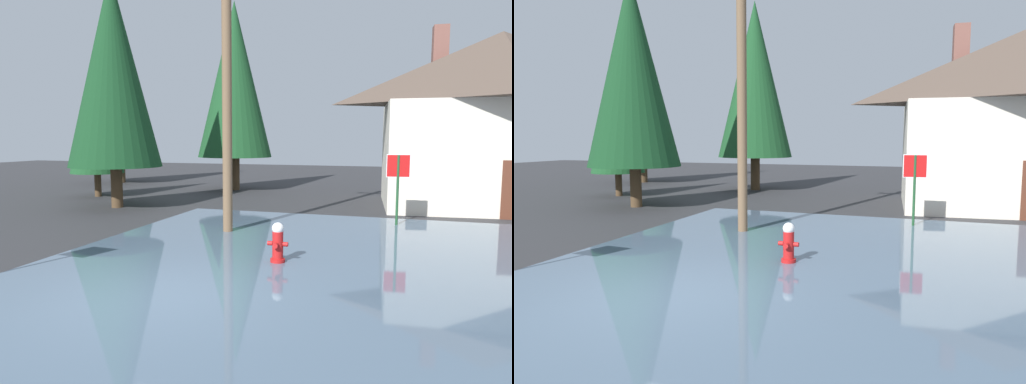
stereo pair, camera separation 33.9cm
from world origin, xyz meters
TOP-DOWN VIEW (x-y plane):
  - ground_plane at (0.00, 0.00)m, footprint 80.00×80.00m
  - flood_puddle at (1.98, 2.57)m, footprint 11.36×13.77m
  - lane_stop_bar at (-0.33, -2.21)m, footprint 4.27×0.51m
  - fire_hydrant at (1.38, 2.80)m, footprint 0.46×0.39m
  - utility_pole at (-0.93, 5.67)m, footprint 1.60×0.28m
  - stop_sign_far at (3.72, 8.27)m, footprint 0.71×0.08m
  - house at (7.24, 13.46)m, footprint 9.60×6.86m
  - pine_tree_tall_left at (-4.77, 16.38)m, footprint 3.89×3.89m
  - pine_tree_mid_left at (-12.94, 18.01)m, footprint 4.09×4.09m
  - pine_tree_short_left at (-6.94, 8.92)m, footprint 3.61×3.61m
  - pine_tree_far_center at (-9.89, 11.67)m, footprint 2.47×2.47m

SIDE VIEW (x-z plane):
  - ground_plane at x=0.00m, z-range -0.10..0.00m
  - lane_stop_bar at x=-0.33m, z-range 0.00..0.01m
  - flood_puddle at x=1.98m, z-range 0.00..0.03m
  - fire_hydrant at x=1.38m, z-range -0.01..0.90m
  - stop_sign_far at x=3.72m, z-range 0.47..2.71m
  - house at x=7.24m, z-range -0.13..7.16m
  - pine_tree_far_center at x=-9.89m, z-range 0.55..6.72m
  - utility_pole at x=-0.93m, z-range 0.18..9.80m
  - pine_tree_short_left at x=-6.94m, z-range 0.80..9.81m
  - pine_tree_tall_left at x=-4.77m, z-range 0.86..10.59m
  - pine_tree_mid_left at x=-12.94m, z-range 0.90..11.12m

